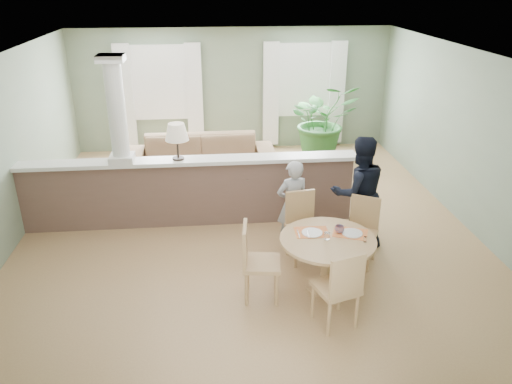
{
  "coord_description": "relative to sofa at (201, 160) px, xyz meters",
  "views": [
    {
      "loc": [
        -0.56,
        -7.13,
        3.74
      ],
      "look_at": [
        0.04,
        -1.0,
        1.03
      ],
      "focal_mm": 35.0,
      "sensor_mm": 36.0,
      "label": 1
    }
  ],
  "objects": [
    {
      "name": "ground",
      "position": [
        0.74,
        -2.07,
        -0.42
      ],
      "size": [
        8.0,
        8.0,
        0.0
      ],
      "primitive_type": "plane",
      "color": "tan",
      "rests_on": "ground"
    },
    {
      "name": "room_shell",
      "position": [
        0.71,
        -1.44,
        1.39
      ],
      "size": [
        7.02,
        8.02,
        2.71
      ],
      "color": "gray",
      "rests_on": "ground"
    },
    {
      "name": "pony_wall",
      "position": [
        -0.25,
        -1.87,
        0.29
      ],
      "size": [
        5.32,
        0.38,
        2.7
      ],
      "color": "brown",
      "rests_on": "ground"
    },
    {
      "name": "sofa",
      "position": [
        0.0,
        0.0,
        0.0
      ],
      "size": [
        2.88,
        1.14,
        0.84
      ],
      "primitive_type": "imported",
      "rotation": [
        0.0,
        0.0,
        0.0
      ],
      "color": "#856148",
      "rests_on": "ground"
    },
    {
      "name": "houseplant",
      "position": [
        2.64,
        1.13,
        0.4
      ],
      "size": [
        1.63,
        1.46,
        1.65
      ],
      "primitive_type": "imported",
      "rotation": [
        0.0,
        0.0,
        0.13
      ],
      "color": "#265C24",
      "rests_on": "ground"
    },
    {
      "name": "dining_table",
      "position": [
        1.6,
        -3.88,
        0.16
      ],
      "size": [
        1.2,
        1.2,
        0.82
      ],
      "rotation": [
        0.0,
        0.0,
        -0.03
      ],
      "color": "tan",
      "rests_on": "ground"
    },
    {
      "name": "chair_far_boy",
      "position": [
        1.43,
        -3.08,
        0.12
      ],
      "size": [
        0.51,
        0.51,
        0.98
      ],
      "rotation": [
        0.0,
        0.0,
        0.17
      ],
      "color": "tan",
      "rests_on": "ground"
    },
    {
      "name": "chair_far_man",
      "position": [
        2.23,
        -3.26,
        0.1
      ],
      "size": [
        0.58,
        0.58,
        0.94
      ],
      "rotation": [
        0.0,
        0.0,
        -0.51
      ],
      "color": "tan",
      "rests_on": "ground"
    },
    {
      "name": "chair_near",
      "position": [
        1.56,
        -4.66,
        0.13
      ],
      "size": [
        0.56,
        0.56,
        0.99
      ],
      "rotation": [
        0.0,
        0.0,
        3.45
      ],
      "color": "tan",
      "rests_on": "ground"
    },
    {
      "name": "chair_side",
      "position": [
        0.68,
        -3.99,
        0.13
      ],
      "size": [
        0.5,
        0.5,
        1.0
      ],
      "rotation": [
        0.0,
        0.0,
        1.45
      ],
      "color": "tan",
      "rests_on": "ground"
    },
    {
      "name": "child_person",
      "position": [
        1.34,
        -2.73,
        0.25
      ],
      "size": [
        0.55,
        0.43,
        1.34
      ],
      "primitive_type": "imported",
      "rotation": [
        0.0,
        0.0,
        3.39
      ],
      "color": "#9F9FA4",
      "rests_on": "ground"
    },
    {
      "name": "man_person",
      "position": [
        2.29,
        -2.8,
        0.42
      ],
      "size": [
        0.88,
        0.71,
        1.69
      ],
      "primitive_type": "imported",
      "rotation": [
        0.0,
        0.0,
        3.24
      ],
      "color": "black",
      "rests_on": "ground"
    }
  ]
}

